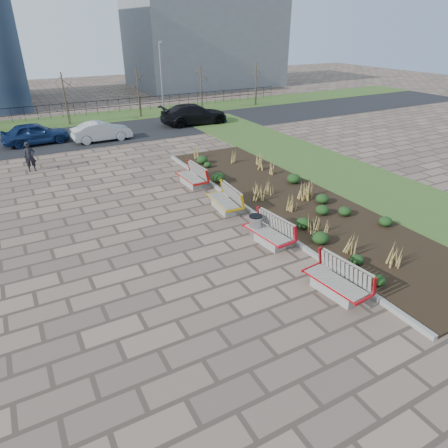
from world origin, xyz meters
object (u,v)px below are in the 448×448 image
bench_a (336,281)px  bench_b (268,231)px  pedestrian (30,157)px  bench_c (223,200)px  car_blue (35,133)px  bench_d (191,176)px  litter_bin (255,227)px  car_black (194,114)px  car_silver (102,131)px  lamp_east (162,80)px

bench_a → bench_b: 3.60m
bench_b → pedestrian: pedestrian is taller
bench_c → car_blue: bearing=115.0°
bench_d → car_blue: car_blue is taller
litter_bin → pedestrian: 14.19m
car_black → litter_bin: bearing=164.5°
litter_bin → car_black: bearing=71.8°
litter_bin → car_silver: bearing=95.7°
car_blue → lamp_east: 12.12m
litter_bin → car_black: car_black is taller
car_blue → car_black: (11.98, 0.35, 0.07)m
bench_a → litter_bin: bearing=85.7°
bench_c → pedestrian: 11.89m
bench_b → litter_bin: size_ratio=2.32×
bench_d → bench_c: bearing=-91.9°
car_blue → car_silver: 4.32m
lamp_east → bench_a: bearing=-100.4°
car_blue → car_silver: size_ratio=1.07×
pedestrian → bench_c: bearing=-52.4°
bench_b → litter_bin: bench_b is taller
car_silver → lamp_east: 9.35m
bench_b → car_silver: (-1.84, 17.70, 0.18)m
bench_a → car_blue: car_blue is taller
lamp_east → litter_bin: bearing=-102.6°
litter_bin → bench_d: bearing=88.7°
car_silver → car_blue: bearing=72.2°
car_black → bench_d: bearing=157.0°
bench_c → pedestrian: bearing=129.1°
pedestrian → bench_d: bearing=-40.1°
car_blue → bench_b: bearing=-165.8°
bench_a → pedestrian: size_ratio=1.29×
bench_c → car_black: 17.03m
bench_a → car_black: size_ratio=0.38×
car_blue → bench_d: bearing=-157.1°
bench_d → car_black: (6.01, 12.50, 0.32)m
bench_c → lamp_east: 20.98m
bench_a → car_blue: bearing=98.7°
car_black → pedestrian: bearing=118.5°
pedestrian → lamp_east: bearing=44.1°
bench_a → bench_d: size_ratio=1.00×
bench_c → car_silver: 14.42m
bench_a → lamp_east: 27.79m
litter_bin → car_blue: (-5.83, 18.37, 0.30)m
car_blue → car_black: 11.98m
bench_a → car_silver: 21.38m
car_black → lamp_east: lamp_east is taller
car_black → lamp_east: 4.93m
car_silver → pedestrian: bearing=132.0°
bench_d → litter_bin: (-0.14, -6.22, -0.05)m
bench_a → lamp_east: (5.00, 27.21, 2.54)m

